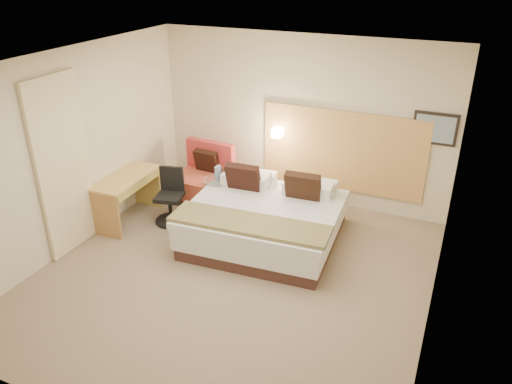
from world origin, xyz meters
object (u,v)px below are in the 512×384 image
at_px(bed, 266,218).
at_px(desk, 127,186).
at_px(lounge_chair, 203,178).
at_px(side_table, 220,195).
at_px(desk_chair, 171,201).

xyz_separation_m(bed, desk, (-2.14, -0.34, 0.25)).
relative_size(bed, lounge_chair, 2.34).
relative_size(side_table, desk_chair, 0.81).
relative_size(bed, desk, 1.83).
bearing_deg(side_table, desk, -147.91).
height_order(side_table, desk, desk).
relative_size(lounge_chair, side_table, 1.36).
xyz_separation_m(lounge_chair, side_table, (0.52, -0.39, -0.04)).
bearing_deg(desk, lounge_chair, 59.39).
bearing_deg(desk, side_table, 32.09).
height_order(lounge_chair, desk_chair, lounge_chair).
xyz_separation_m(bed, lounge_chair, (-1.47, 0.79, 0.04)).
height_order(desk, desk_chair, desk_chair).
height_order(side_table, desk_chair, desk_chair).
height_order(bed, desk_chair, bed).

